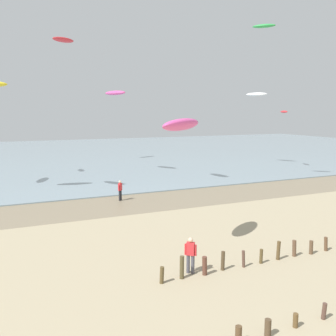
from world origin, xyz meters
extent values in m
cube|color=#84755B|center=(0.00, 23.44, 0.00)|extent=(120.00, 6.42, 0.01)
cube|color=#7F939E|center=(0.00, 61.65, 0.05)|extent=(160.00, 70.00, 0.10)
cylinder|color=brown|center=(-0.85, 4.27, 0.30)|extent=(0.23, 0.23, 0.61)
cylinder|color=#4F3D2A|center=(0.27, 4.21, 0.30)|extent=(0.22, 0.23, 0.60)
cylinder|color=brown|center=(1.48, 4.24, 0.25)|extent=(0.18, 0.18, 0.51)
cylinder|color=brown|center=(2.79, 4.23, 0.30)|extent=(0.18, 0.17, 0.62)
cylinder|color=brown|center=(-1.42, 9.22, 0.37)|extent=(0.20, 0.20, 0.76)
cylinder|color=brown|center=(-0.41, 9.32, 0.51)|extent=(0.23, 0.24, 1.04)
cylinder|color=brown|center=(0.70, 9.21, 0.44)|extent=(0.25, 0.23, 0.88)
cylinder|color=#4C3C28|center=(1.75, 9.34, 0.46)|extent=(0.20, 0.18, 0.92)
cylinder|color=brown|center=(2.83, 9.22, 0.41)|extent=(0.17, 0.16, 0.83)
cylinder|color=brown|center=(3.89, 9.24, 0.36)|extent=(0.16, 0.18, 0.73)
cylinder|color=brown|center=(4.98, 9.28, 0.48)|extent=(0.19, 0.21, 0.97)
cylinder|color=brown|center=(6.04, 9.30, 0.43)|extent=(0.24, 0.20, 0.86)
cylinder|color=brown|center=(7.07, 9.18, 0.36)|extent=(0.20, 0.20, 0.72)
cylinder|color=brown|center=(8.14, 9.22, 0.38)|extent=(0.20, 0.21, 0.76)
cylinder|color=#4C4C56|center=(0.28, 9.57, 0.44)|extent=(0.16, 0.16, 0.88)
cylinder|color=#4C4C56|center=(0.11, 9.71, 0.44)|extent=(0.16, 0.16, 0.88)
cube|color=red|center=(0.19, 9.64, 1.18)|extent=(0.42, 0.40, 0.60)
sphere|color=beige|center=(0.19, 9.64, 1.60)|extent=(0.22, 0.22, 0.22)
cylinder|color=red|center=(0.38, 9.49, 1.13)|extent=(0.09, 0.09, 0.52)
cylinder|color=red|center=(0.01, 9.80, 1.13)|extent=(0.09, 0.09, 0.52)
cylinder|color=#232328|center=(1.35, 24.78, 0.44)|extent=(0.16, 0.16, 0.88)
cylinder|color=#232328|center=(1.49, 24.94, 0.44)|extent=(0.16, 0.16, 0.88)
cube|color=red|center=(1.42, 24.86, 1.18)|extent=(0.40, 0.42, 0.60)
sphere|color=beige|center=(1.42, 24.86, 1.60)|extent=(0.22, 0.22, 0.22)
cylinder|color=red|center=(1.26, 24.68, 1.13)|extent=(0.09, 0.09, 0.52)
cylinder|color=red|center=(1.58, 25.04, 1.13)|extent=(0.09, 0.09, 0.52)
ellipsoid|color=#E54C99|center=(4.97, 38.12, 9.59)|extent=(2.42, 3.34, 0.62)
ellipsoid|color=red|center=(25.87, 33.37, 7.42)|extent=(1.26, 2.03, 0.31)
ellipsoid|color=green|center=(16.43, 25.88, 15.62)|extent=(2.09, 2.06, 0.39)
ellipsoid|color=#E54C99|center=(1.18, 12.71, 6.73)|extent=(3.58, 3.14, 0.92)
ellipsoid|color=red|center=(0.94, 48.64, 17.00)|extent=(3.44, 2.43, 0.82)
ellipsoid|color=white|center=(24.38, 37.23, 9.77)|extent=(2.38, 3.06, 0.62)
camera|label=1|loc=(-7.42, -4.95, 7.37)|focal=40.11mm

